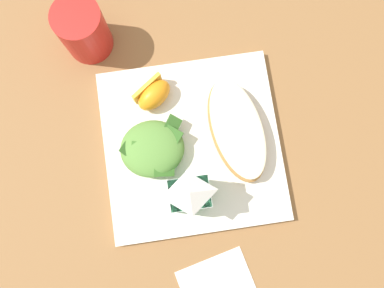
{
  "coord_description": "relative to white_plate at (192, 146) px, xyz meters",
  "views": [
    {
      "loc": [
        0.01,
        0.1,
        0.67
      ],
      "look_at": [
        0.0,
        0.0,
        0.03
      ],
      "focal_mm": 38.61,
      "sensor_mm": 36.0,
      "label": 1
    }
  ],
  "objects": [
    {
      "name": "cheesy_pizza_bread",
      "position": [
        -0.07,
        -0.01,
        0.03
      ],
      "size": [
        0.1,
        0.18,
        0.04
      ],
      "color": "#B77F42",
      "rests_on": "white_plate"
    },
    {
      "name": "ground",
      "position": [
        0.0,
        0.0,
        -0.01
      ],
      "size": [
        3.0,
        3.0,
        0.0
      ],
      "primitive_type": "plane",
      "color": "olive"
    },
    {
      "name": "milk_carton",
      "position": [
        0.02,
        0.08,
        0.07
      ],
      "size": [
        0.06,
        0.04,
        0.11
      ],
      "color": "#2D8451",
      "rests_on": "white_plate"
    },
    {
      "name": "orange_wedge_front",
      "position": [
        0.05,
        -0.09,
        0.03
      ],
      "size": [
        0.07,
        0.06,
        0.04
      ],
      "color": "orange",
      "rests_on": "white_plate"
    },
    {
      "name": "white_plate",
      "position": [
        0.0,
        0.0,
        0.0
      ],
      "size": [
        0.28,
        0.28,
        0.02
      ],
      "primitive_type": "cube",
      "color": "white",
      "rests_on": "ground"
    },
    {
      "name": "green_salad_pile",
      "position": [
        0.06,
        0.0,
        0.03
      ],
      "size": [
        0.1,
        0.1,
        0.04
      ],
      "color": "#5B8E3D",
      "rests_on": "white_plate"
    },
    {
      "name": "drinking_red_cup",
      "position": [
        0.14,
        -0.2,
        0.04
      ],
      "size": [
        0.08,
        0.08,
        0.1
      ],
      "primitive_type": "cylinder",
      "color": "red",
      "rests_on": "ground"
    }
  ]
}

